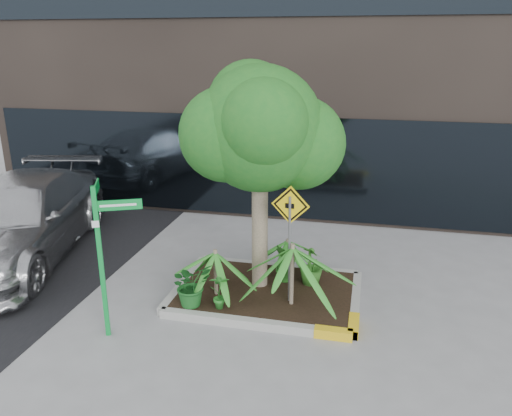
% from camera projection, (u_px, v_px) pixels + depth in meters
% --- Properties ---
extents(ground, '(80.00, 80.00, 0.00)m').
position_uv_depth(ground, '(252.00, 303.00, 8.91)').
color(ground, gray).
rests_on(ground, ground).
extents(planter, '(3.35, 2.36, 0.15)m').
position_uv_depth(planter, '(268.00, 292.00, 9.08)').
color(planter, '#9E9E99').
rests_on(planter, ground).
extents(tree, '(2.77, 2.46, 4.16)m').
position_uv_depth(tree, '(260.00, 129.00, 8.40)').
color(tree, gray).
rests_on(tree, ground).
extents(palm_front, '(1.25, 1.25, 1.38)m').
position_uv_depth(palm_front, '(293.00, 248.00, 8.26)').
color(palm_front, gray).
rests_on(palm_front, ground).
extents(palm_left, '(0.96, 0.96, 1.06)m').
position_uv_depth(palm_left, '(215.00, 253.00, 8.68)').
color(palm_left, gray).
rests_on(palm_left, ground).
extents(palm_back, '(0.74, 0.74, 0.82)m').
position_uv_depth(palm_back, '(288.00, 241.00, 9.66)').
color(palm_back, gray).
rests_on(palm_back, ground).
extents(parked_car, '(3.53, 6.15, 1.68)m').
position_uv_depth(parked_car, '(19.00, 219.00, 10.64)').
color(parked_car, '#ABACB0').
rests_on(parked_car, ground).
extents(shrub_a, '(0.96, 0.96, 0.76)m').
position_uv_depth(shrub_a, '(191.00, 284.00, 8.44)').
color(shrub_a, '#18541D').
rests_on(shrub_a, planter).
extents(shrub_b, '(0.59, 0.59, 0.74)m').
position_uv_depth(shrub_b, '(311.00, 265.00, 9.20)').
color(shrub_b, '#2F7021').
rests_on(shrub_b, planter).
extents(shrub_c, '(0.40, 0.40, 0.64)m').
position_uv_depth(shrub_c, '(220.00, 291.00, 8.34)').
color(shrub_c, '#247524').
rests_on(shrub_c, planter).
extents(shrub_d, '(0.49, 0.49, 0.76)m').
position_uv_depth(shrub_d, '(285.00, 263.00, 9.26)').
color(shrub_d, '#215D1B').
rests_on(shrub_d, planter).
extents(street_sign_post, '(0.91, 0.68, 2.46)m').
position_uv_depth(street_sign_post, '(103.00, 245.00, 7.52)').
color(street_sign_post, '#0E9B39').
rests_on(street_sign_post, ground).
extents(cattle_sign, '(0.64, 0.15, 2.09)m').
position_uv_depth(cattle_sign, '(290.00, 226.00, 8.18)').
color(cattle_sign, slate).
rests_on(cattle_sign, ground).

